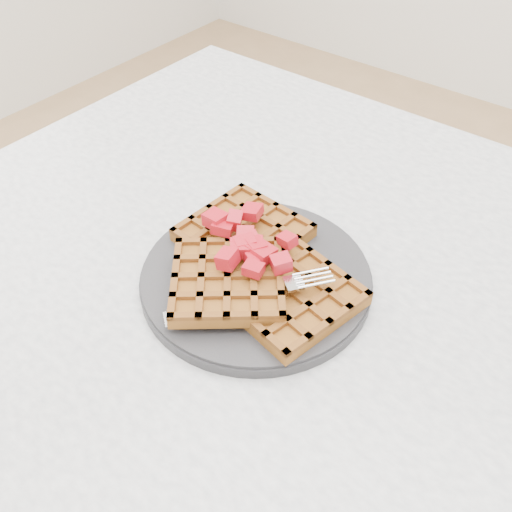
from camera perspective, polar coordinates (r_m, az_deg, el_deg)
The scene contains 5 objects.
table at distance 0.68m, azimuth 12.32°, elevation -13.23°, with size 1.20×0.80×0.75m.
plate at distance 0.61m, azimuth 0.00°, elevation -2.18°, with size 0.25×0.25×0.02m, color #262528.
waffles at distance 0.60m, azimuth -0.21°, elevation -1.09°, with size 0.23×0.22×0.03m.
strawberry_pile at distance 0.58m, azimuth 0.00°, elevation 1.01°, with size 0.15×0.15×0.02m, color #98000F, non-canonical shape.
fork at distance 0.57m, azimuth 0.59°, elevation -4.69°, with size 0.02×0.18×0.02m, color silver, non-canonical shape.
Camera 1 is at (0.11, -0.38, 1.19)m, focal length 40.00 mm.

